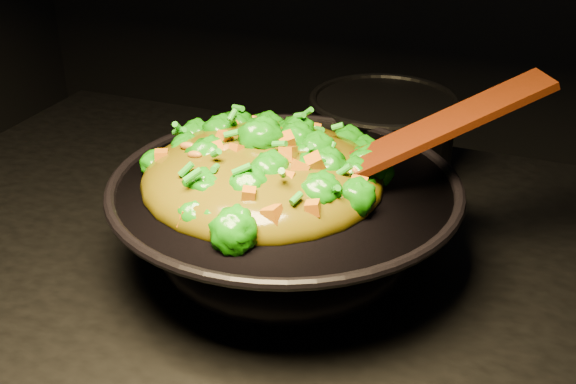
% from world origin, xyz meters
% --- Properties ---
extents(wok, '(0.48, 0.48, 0.11)m').
position_xyz_m(wok, '(0.00, 0.03, 0.96)').
color(wok, black).
rests_on(wok, stovetop).
extents(stir_fry, '(0.35, 0.35, 0.10)m').
position_xyz_m(stir_fry, '(-0.02, 0.02, 1.06)').
color(stir_fry, '#167508').
rests_on(stir_fry, wok).
extents(spatula, '(0.29, 0.21, 0.13)m').
position_xyz_m(spatula, '(0.13, 0.07, 1.07)').
color(spatula, '#3B1103').
rests_on(spatula, wok).
extents(back_pot, '(0.28, 0.28, 0.12)m').
position_xyz_m(back_pot, '(0.04, 0.32, 0.96)').
color(back_pot, black).
rests_on(back_pot, stovetop).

